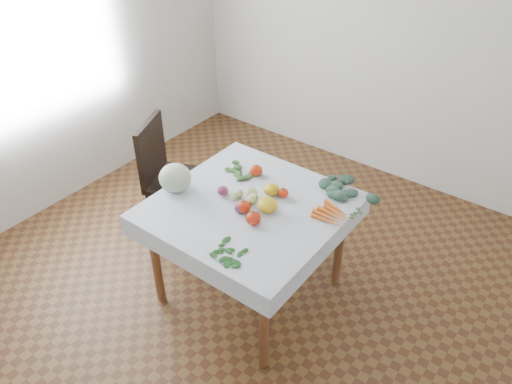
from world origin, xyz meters
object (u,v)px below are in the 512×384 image
table (250,217)px  cabbage (175,178)px  carrot_bunch (333,215)px  chair (166,170)px  heirloom_back (272,189)px

table → cabbage: 0.54m
table → carrot_bunch: carrot_bunch is taller
chair → heirloom_back: 1.03m
table → chair: bearing=168.6°
chair → heirloom_back: bearing=-0.8°
cabbage → heirloom_back: size_ratio=1.98×
chair → carrot_bunch: (1.43, 0.01, 0.23)m
table → cabbage: cabbage is taller
cabbage → table: bearing=18.1°
cabbage → heirloom_back: cabbage is taller
table → carrot_bunch: 0.53m
heirloom_back → carrot_bunch: heirloom_back is taller
chair → heirloom_back: chair is taller
table → carrot_bunch: size_ratio=4.75×
cabbage → chair: bearing=143.7°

